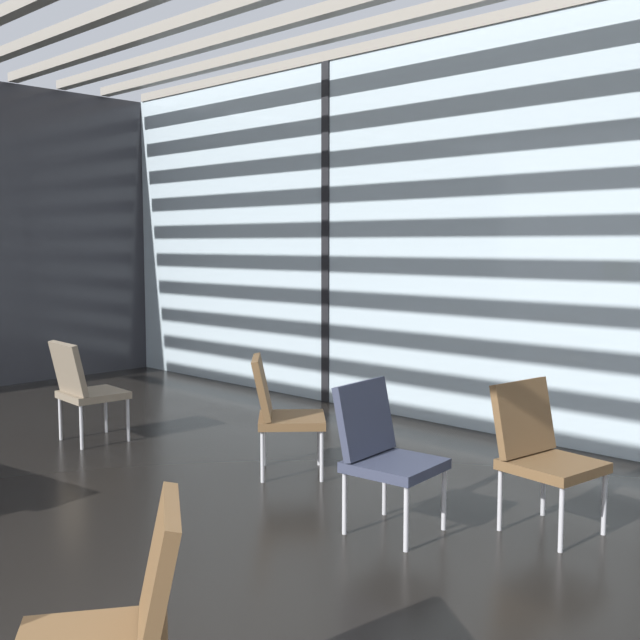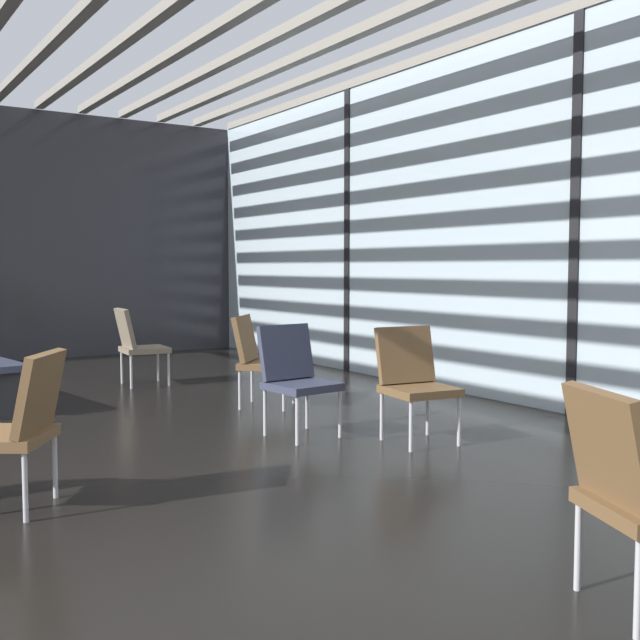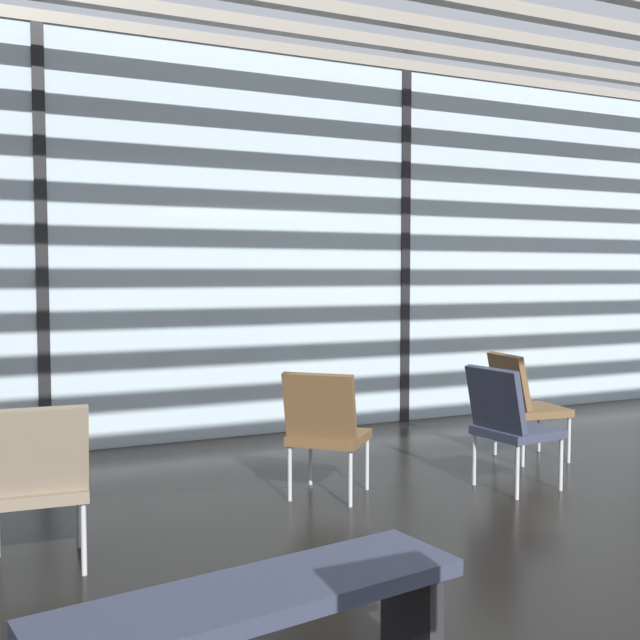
% 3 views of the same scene
% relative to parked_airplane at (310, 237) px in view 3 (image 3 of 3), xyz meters
% --- Properties ---
extents(glass_curtain_wall, '(14.00, 0.08, 3.55)m').
position_rel_parked_airplane_xyz_m(glass_curtain_wall, '(-1.05, -4.58, -0.32)').
color(glass_curtain_wall, silver).
rests_on(glass_curtain_wall, ground).
extents(window_mullion_0, '(0.10, 0.12, 3.55)m').
position_rel_parked_airplane_xyz_m(window_mullion_0, '(-4.55, -4.58, -0.32)').
color(window_mullion_0, black).
rests_on(window_mullion_0, ground).
extents(window_mullion_1, '(0.10, 0.12, 3.55)m').
position_rel_parked_airplane_xyz_m(window_mullion_1, '(-1.05, -4.58, -0.32)').
color(window_mullion_1, black).
rests_on(window_mullion_1, ground).
extents(parked_airplane, '(12.98, 4.19, 4.19)m').
position_rel_parked_airplane_xyz_m(parked_airplane, '(0.00, 0.00, 0.00)').
color(parked_airplane, silver).
rests_on(parked_airplane, ground).
extents(lounge_chair_1, '(0.57, 0.53, 0.87)m').
position_rel_parked_airplane_xyz_m(lounge_chair_1, '(-1.72, -7.11, -1.60)').
color(lounge_chair_1, '#33384C').
rests_on(lounge_chair_1, ground).
extents(lounge_chair_3, '(0.71, 0.71, 0.87)m').
position_rel_parked_airplane_xyz_m(lounge_chair_3, '(-2.97, -6.77, -1.60)').
color(lounge_chair_3, brown).
rests_on(lounge_chair_3, ground).
extents(lounge_chair_4, '(0.52, 0.56, 0.87)m').
position_rel_parked_airplane_xyz_m(lounge_chair_4, '(-4.84, -7.30, -1.60)').
color(lounge_chair_4, '#7F705B').
rests_on(lounge_chair_4, ground).
extents(lounge_chair_5, '(0.59, 0.55, 0.87)m').
position_rel_parked_airplane_xyz_m(lounge_chair_5, '(-1.05, -6.46, -1.60)').
color(lounge_chair_5, brown).
rests_on(lounge_chair_5, ground).
extents(waiting_bench, '(1.54, 0.62, 0.47)m').
position_rel_parked_airplane_xyz_m(waiting_bench, '(-4.30, -9.01, -1.73)').
color(waiting_bench, '#33384C').
rests_on(waiting_bench, ground).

